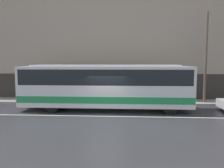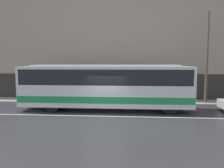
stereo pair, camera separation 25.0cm
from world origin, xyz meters
TOP-DOWN VIEW (x-y plane):
  - ground_plane at (0.00, 0.00)m, footprint 60.00×60.00m
  - sidewalk at (0.00, 5.15)m, footprint 60.00×2.29m
  - building_facade at (0.00, 6.44)m, footprint 60.00×0.35m
  - lane_stripe at (0.00, 0.00)m, footprint 54.00×0.14m
  - transit_bus at (-0.18, 1.93)m, footprint 11.86×2.57m
  - utility_pole_near at (7.72, 4.81)m, footprint 0.20×0.20m
  - pedestrian_waiting at (-3.95, 5.72)m, footprint 0.36×0.36m

SIDE VIEW (x-z plane):
  - ground_plane at x=0.00m, z-range 0.00..0.00m
  - lane_stripe at x=0.00m, z-range 0.00..0.01m
  - sidewalk at x=0.00m, z-range 0.00..0.12m
  - pedestrian_waiting at x=-3.95m, z-range 0.06..1.69m
  - transit_bus at x=-0.18m, z-range 0.21..3.42m
  - utility_pole_near at x=7.72m, z-range 0.12..7.42m
  - building_facade at x=0.00m, z-range -0.17..9.29m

